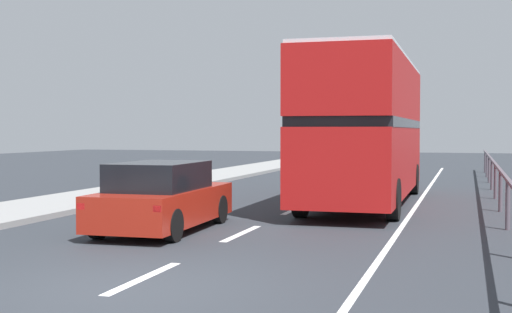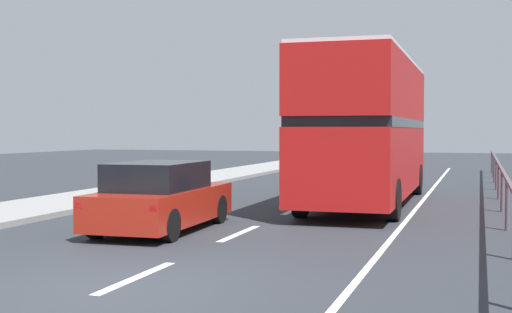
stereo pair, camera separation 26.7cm
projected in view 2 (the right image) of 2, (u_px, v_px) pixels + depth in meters
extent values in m
cube|color=#2A2F35|center=(115.00, 290.00, 9.41)|extent=(73.15, 120.00, 0.10)
cube|color=silver|center=(136.00, 277.00, 9.99)|extent=(0.16, 2.30, 0.01)
cube|color=silver|center=(239.00, 233.00, 14.25)|extent=(0.16, 2.30, 0.01)
cube|color=silver|center=(295.00, 210.00, 18.51)|extent=(0.16, 2.30, 0.01)
cube|color=silver|center=(330.00, 195.00, 22.77)|extent=(0.16, 2.30, 0.01)
cube|color=silver|center=(353.00, 185.00, 27.04)|extent=(0.16, 2.30, 0.01)
cube|color=silver|center=(371.00, 177.00, 31.30)|extent=(0.16, 2.30, 0.01)
cube|color=silver|center=(384.00, 172.00, 35.56)|extent=(0.16, 2.30, 0.01)
cube|color=silver|center=(409.00, 217.00, 17.02)|extent=(0.12, 46.00, 0.01)
cube|color=#564B56|center=(505.00, 175.00, 16.30)|extent=(0.08, 42.00, 0.08)
cylinder|color=#564B56|center=(508.00, 206.00, 14.66)|extent=(0.10, 0.10, 1.06)
cylinder|color=#564B56|center=(502.00, 192.00, 17.99)|extent=(0.10, 0.10, 1.06)
cylinder|color=#564B56|center=(499.00, 182.00, 21.31)|extent=(0.10, 0.10, 1.06)
cylinder|color=#564B56|center=(497.00, 175.00, 24.64)|extent=(0.10, 0.10, 1.06)
cylinder|color=#564B56|center=(495.00, 170.00, 27.97)|extent=(0.10, 0.10, 1.06)
cylinder|color=#564B56|center=(493.00, 166.00, 31.29)|extent=(0.10, 0.10, 1.06)
cylinder|color=#564B56|center=(492.00, 162.00, 34.62)|extent=(0.10, 0.10, 1.06)
cube|color=#AE1514|center=(368.00, 160.00, 19.82)|extent=(2.52, 10.12, 1.85)
cube|color=black|center=(368.00, 123.00, 19.78)|extent=(2.53, 9.72, 0.24)
cube|color=#AE1514|center=(368.00, 91.00, 19.74)|extent=(2.52, 10.12, 1.61)
cube|color=silver|center=(368.00, 61.00, 19.71)|extent=(2.47, 9.92, 0.10)
cube|color=black|center=(388.00, 152.00, 24.61)|extent=(2.19, 0.06, 1.30)
cube|color=yellow|center=(389.00, 87.00, 24.52)|extent=(1.46, 0.05, 0.28)
cylinder|color=black|center=(350.00, 178.00, 23.66)|extent=(0.29, 1.00, 1.00)
cylinder|color=black|center=(417.00, 179.00, 22.99)|extent=(0.29, 1.00, 1.00)
cylinder|color=black|center=(301.00, 197.00, 16.89)|extent=(0.29, 1.00, 1.00)
cylinder|color=black|center=(394.00, 200.00, 16.22)|extent=(0.29, 1.00, 1.00)
cube|color=maroon|center=(162.00, 205.00, 14.72)|extent=(1.86, 4.25, 0.71)
cube|color=black|center=(158.00, 176.00, 14.49)|extent=(1.59, 2.35, 0.57)
cube|color=red|center=(79.00, 206.00, 12.94)|extent=(0.16, 0.06, 0.12)
cube|color=red|center=(154.00, 209.00, 12.51)|extent=(0.16, 0.06, 0.12)
cylinder|color=black|center=(156.00, 207.00, 16.29)|extent=(0.22, 0.65, 0.64)
cylinder|color=black|center=(219.00, 209.00, 15.85)|extent=(0.22, 0.65, 0.64)
cylinder|color=black|center=(96.00, 222.00, 13.60)|extent=(0.22, 0.65, 0.64)
cylinder|color=black|center=(170.00, 225.00, 13.16)|extent=(0.22, 0.65, 0.64)
cube|color=gray|center=(342.00, 164.00, 32.87)|extent=(1.86, 4.14, 0.69)
cube|color=black|center=(341.00, 151.00, 32.65)|extent=(1.63, 2.28, 0.55)
cube|color=red|center=(315.00, 162.00, 31.18)|extent=(0.16, 0.06, 0.12)
cube|color=red|center=(351.00, 163.00, 30.67)|extent=(0.16, 0.06, 0.12)
cylinder|color=black|center=(330.00, 167.00, 34.44)|extent=(0.20, 0.64, 0.64)
cylinder|color=black|center=(364.00, 167.00, 33.92)|extent=(0.20, 0.64, 0.64)
cylinder|color=black|center=(318.00, 170.00, 31.84)|extent=(0.20, 0.64, 0.64)
cylinder|color=black|center=(354.00, 170.00, 31.32)|extent=(0.20, 0.64, 0.64)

